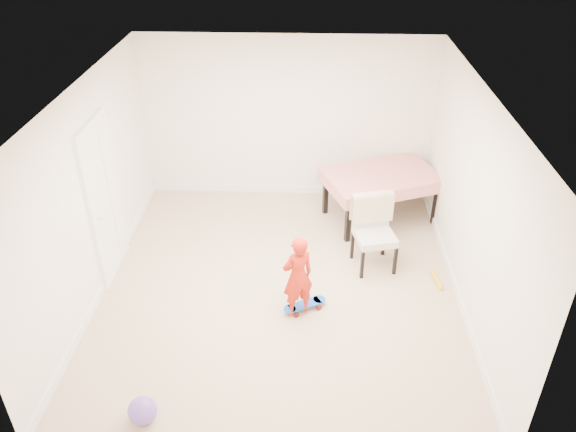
{
  "coord_description": "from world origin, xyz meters",
  "views": [
    {
      "loc": [
        0.34,
        -5.68,
        4.58
      ],
      "look_at": [
        0.1,
        0.2,
        0.95
      ],
      "focal_mm": 35.0,
      "sensor_mm": 36.0,
      "label": 1
    }
  ],
  "objects_px": {
    "dining_chair": "(375,235)",
    "balloon": "(142,411)",
    "skateboard": "(305,306)",
    "dining_table": "(380,196)",
    "child": "(298,279)"
  },
  "relations": [
    {
      "from": "skateboard",
      "to": "balloon",
      "type": "distance_m",
      "value": 2.29
    },
    {
      "from": "dining_table",
      "to": "skateboard",
      "type": "height_order",
      "value": "dining_table"
    },
    {
      "from": "dining_chair",
      "to": "child",
      "type": "bearing_deg",
      "value": -147.88
    },
    {
      "from": "dining_table",
      "to": "balloon",
      "type": "distance_m",
      "value": 4.69
    },
    {
      "from": "skateboard",
      "to": "dining_chair",
      "type": "bearing_deg",
      "value": 17.6
    },
    {
      "from": "dining_table",
      "to": "dining_chair",
      "type": "bearing_deg",
      "value": -120.71
    },
    {
      "from": "dining_table",
      "to": "child",
      "type": "relative_size",
      "value": 1.53
    },
    {
      "from": "dining_chair",
      "to": "skateboard",
      "type": "xyz_separation_m",
      "value": [
        -0.9,
        -0.93,
        -0.46
      ]
    },
    {
      "from": "dining_chair",
      "to": "skateboard",
      "type": "distance_m",
      "value": 1.37
    },
    {
      "from": "dining_chair",
      "to": "balloon",
      "type": "relative_size",
      "value": 3.62
    },
    {
      "from": "balloon",
      "to": "dining_chair",
      "type": "bearing_deg",
      "value": 47.03
    },
    {
      "from": "skateboard",
      "to": "balloon",
      "type": "height_order",
      "value": "balloon"
    },
    {
      "from": "skateboard",
      "to": "dining_table",
      "type": "bearing_deg",
      "value": 34.99
    },
    {
      "from": "dining_table",
      "to": "dining_chair",
      "type": "xyz_separation_m",
      "value": [
        -0.2,
        -1.25,
        0.12
      ]
    },
    {
      "from": "dining_chair",
      "to": "child",
      "type": "distance_m",
      "value": 1.41
    }
  ]
}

